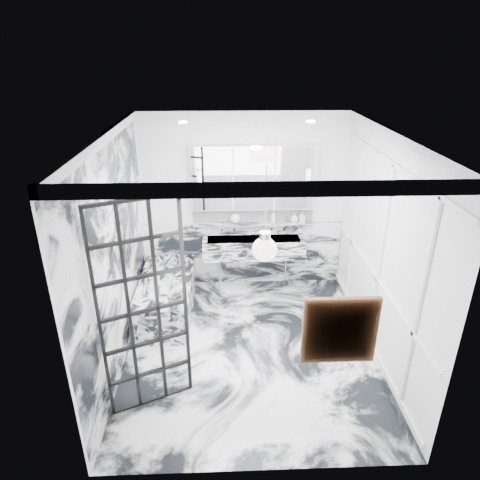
{
  "coord_description": "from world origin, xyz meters",
  "views": [
    {
      "loc": [
        -0.3,
        -4.56,
        3.64
      ],
      "look_at": [
        -0.11,
        0.5,
        1.34
      ],
      "focal_mm": 32.0,
      "sensor_mm": 36.0,
      "label": 1
    }
  ],
  "objects_px": {
    "bathtub": "(167,296)",
    "mirror_cabinet": "(254,178)",
    "crittall_door": "(144,311)",
    "trough_sink": "(253,247)"
  },
  "relations": [
    {
      "from": "trough_sink",
      "to": "bathtub",
      "type": "bearing_deg",
      "value": -153.52
    },
    {
      "from": "mirror_cabinet",
      "to": "crittall_door",
      "type": "bearing_deg",
      "value": -116.32
    },
    {
      "from": "trough_sink",
      "to": "bathtub",
      "type": "relative_size",
      "value": 0.97
    },
    {
      "from": "crittall_door",
      "to": "trough_sink",
      "type": "height_order",
      "value": "crittall_door"
    },
    {
      "from": "bathtub",
      "to": "trough_sink",
      "type": "bearing_deg",
      "value": 26.48
    },
    {
      "from": "bathtub",
      "to": "mirror_cabinet",
      "type": "bearing_deg",
      "value": 32.06
    },
    {
      "from": "bathtub",
      "to": "crittall_door",
      "type": "bearing_deg",
      "value": -88.74
    },
    {
      "from": "crittall_door",
      "to": "mirror_cabinet",
      "type": "bearing_deg",
      "value": 40.29
    },
    {
      "from": "mirror_cabinet",
      "to": "bathtub",
      "type": "bearing_deg",
      "value": -147.94
    },
    {
      "from": "crittall_door",
      "to": "bathtub",
      "type": "distance_m",
      "value": 1.99
    }
  ]
}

